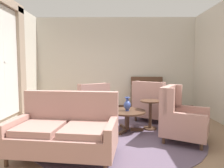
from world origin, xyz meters
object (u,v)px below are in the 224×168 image
armchair_beside_settee (90,104)px  armchair_far_left (181,118)px  sideboard (147,96)px  settee (65,131)px  side_table (150,112)px  armchair_back_corner (152,105)px  coffee_table (127,115)px  porcelain_vase (127,105)px

armchair_beside_settee → armchair_far_left: bearing=108.7°
armchair_beside_settee → sideboard: size_ratio=1.10×
settee → side_table: (1.61, 1.39, -0.01)m
settee → armchair_back_corner: armchair_back_corner is taller
coffee_table → settee: bearing=-130.3°
porcelain_vase → sideboard: size_ratio=0.28×
settee → sideboard: size_ratio=1.59×
porcelain_vase → armchair_beside_settee: (-0.94, 1.06, -0.18)m
armchair_beside_settee → side_table: 1.74m
sideboard → armchair_far_left: bearing=-85.9°
armchair_far_left → coffee_table: bearing=89.1°
coffee_table → armchair_beside_settee: size_ratio=0.69×
armchair_far_left → side_table: bearing=62.7°
coffee_table → sideboard: (0.80, 2.19, 0.11)m
coffee_table → settee: settee is taller
armchair_beside_settee → settee: bearing=55.1°
settee → armchair_far_left: bearing=25.7°
porcelain_vase → settee: size_ratio=0.18×
sideboard → side_table: bearing=-97.4°
armchair_back_corner → sideboard: size_ratio=1.08×
armchair_beside_settee → armchair_back_corner: bearing=141.4°
coffee_table → armchair_back_corner: bearing=50.7°
settee → armchair_back_corner: 2.77m
armchair_back_corner → sideboard: (0.10, 1.33, 0.05)m
armchair_back_corner → side_table: size_ratio=1.77×
side_table → armchair_far_left: bearing=-55.4°
armchair_beside_settee → side_table: bearing=116.1°
porcelain_vase → armchair_far_left: bearing=-28.7°
coffee_table → armchair_far_left: bearing=-29.0°
coffee_table → armchair_beside_settee: bearing=131.7°
armchair_far_left → side_table: size_ratio=1.68×
coffee_table → side_table: side_table is taller
armchair_back_corner → armchair_far_left: size_ratio=1.05×
sideboard → coffee_table: bearing=-110.1°
armchair_back_corner → side_table: bearing=110.7°
coffee_table → armchair_far_left: armchair_far_left is taller
settee → side_table: size_ratio=2.60×
coffee_table → settee: size_ratio=0.47×
coffee_table → porcelain_vase: size_ratio=2.71×
armchair_far_left → side_table: (-0.47, 0.68, -0.04)m
armchair_far_left → sideboard: 2.75m
armchair_beside_settee → sideboard: (1.74, 1.13, 0.06)m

